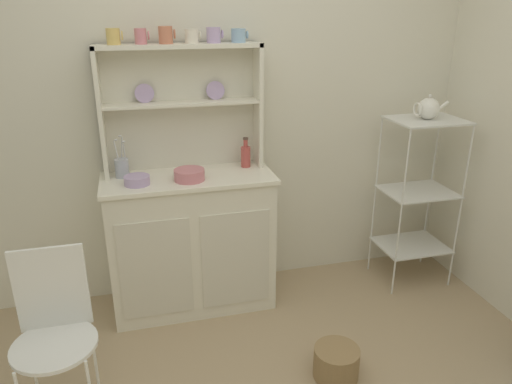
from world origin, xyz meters
name	(u,v)px	position (x,y,z in m)	size (l,w,h in m)	color
wall_back	(221,102)	(0.00, 1.62, 1.25)	(3.84, 0.05, 2.50)	silver
hutch_cabinet	(191,240)	(-0.25, 1.37, 0.45)	(1.01, 0.45, 0.87)	silver
hutch_shelf_unit	(181,98)	(-0.25, 1.53, 1.30)	(0.94, 0.18, 0.74)	silver
bakers_rack	(419,186)	(1.26, 1.29, 0.69)	(0.45, 0.36, 1.14)	silver
wire_chair	(54,324)	(-0.95, 0.58, 0.52)	(0.36, 0.36, 0.85)	white
floor_basket	(336,363)	(0.36, 0.51, 0.08)	(0.24, 0.24, 0.17)	#93754C
cup_gold_0	(114,36)	(-0.60, 1.49, 1.65)	(0.09, 0.07, 0.09)	#DBB760
cup_rose_1	(141,36)	(-0.46, 1.49, 1.65)	(0.08, 0.07, 0.08)	#D17A84
cup_terracotta_2	(166,35)	(-0.32, 1.49, 1.66)	(0.09, 0.08, 0.09)	#C67556
cup_cream_3	(192,36)	(-0.18, 1.49, 1.65)	(0.09, 0.07, 0.08)	silver
cup_lilac_4	(214,35)	(-0.05, 1.49, 1.65)	(0.09, 0.08, 0.09)	#B79ECC
cup_sky_5	(239,35)	(0.09, 1.49, 1.65)	(0.10, 0.08, 0.08)	#8EB2D1
bowl_mixing_large	(137,180)	(-0.55, 1.29, 0.90)	(0.14, 0.14, 0.05)	#B79ECC
bowl_floral_medium	(189,175)	(-0.25, 1.29, 0.90)	(0.18, 0.18, 0.06)	#D17A84
jam_bottle	(246,156)	(0.12, 1.45, 0.94)	(0.06, 0.06, 0.19)	#B74C47
utensil_jar	(122,167)	(-0.63, 1.45, 0.93)	(0.08, 0.08, 0.25)	#B2B7C6
porcelain_teapot	(428,108)	(1.26, 1.29, 1.21)	(0.22, 0.13, 0.16)	white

